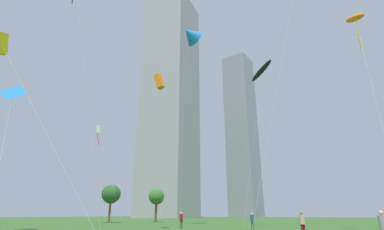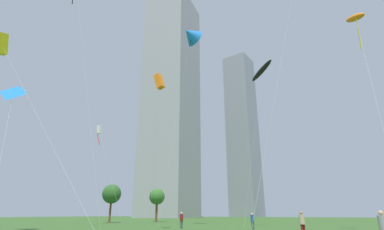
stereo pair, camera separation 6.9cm
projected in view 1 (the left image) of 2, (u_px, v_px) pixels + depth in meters
person_standing_0 at (252, 220)px, 29.43m from camera, size 0.36×0.36×1.64m
person_standing_1 at (384, 226)px, 13.47m from camera, size 0.38×0.38×1.70m
person_standing_2 at (302, 222)px, 20.07m from camera, size 0.38×0.38×1.72m
person_standing_3 at (181, 219)px, 31.79m from camera, size 0.38×0.38×1.73m
kite_flying_1 at (261, 71)px, 38.97m from camera, size 5.42×3.54×20.98m
kite_flying_2 at (190, 35)px, 44.81m from camera, size 6.32×3.83×30.13m
kite_flying_4 at (99, 130)px, 47.24m from camera, size 5.40×2.10×15.58m
kite_flying_5 at (13, 92)px, 27.53m from camera, size 8.48×4.52×13.72m
kite_flying_6 at (1, 45)px, 21.02m from camera, size 9.11×3.90×14.39m
kite_flying_7 at (159, 82)px, 31.60m from camera, size 5.22×5.89×16.45m
kite_flying_8 at (355, 19)px, 30.17m from camera, size 2.20×8.86×21.95m
park_tree_0 at (111, 194)px, 53.44m from camera, size 3.48×3.48×6.84m
park_tree_2 at (157, 197)px, 57.74m from camera, size 3.14×3.14×6.43m
distant_highrise_0 at (171, 98)px, 134.76m from camera, size 22.55×25.62×107.32m
distant_highrise_1 at (242, 131)px, 166.01m from camera, size 15.92×16.16×94.44m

